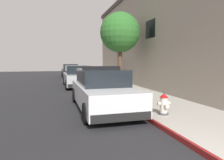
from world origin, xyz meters
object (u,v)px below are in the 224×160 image
police_cruiser (102,90)px  fire_hydrant (164,104)px  parked_car_silver_ahead (77,77)px  street_tree (120,33)px  parked_car_dark_far (70,71)px

police_cruiser → fire_hydrant: size_ratio=6.37×
fire_hydrant → parked_car_silver_ahead: bearing=100.3°
parked_car_silver_ahead → street_tree: size_ratio=1.01×
parked_car_silver_ahead → street_tree: street_tree is taller
parked_car_silver_ahead → parked_car_dark_far: same height
parked_car_silver_ahead → street_tree: (2.36, -3.04, 2.91)m
parked_car_silver_ahead → fire_hydrant: size_ratio=6.37×
police_cruiser → street_tree: size_ratio=1.01×
parked_car_dark_far → street_tree: size_ratio=1.01×
police_cruiser → parked_car_dark_far: 17.22m
parked_car_silver_ahead → fire_hydrant: bearing=-79.7°
parked_car_dark_far → fire_hydrant: 19.12m
parked_car_dark_far → fire_hydrant: bearing=-85.3°
fire_hydrant → street_tree: 7.30m
street_tree → parked_car_silver_ahead: bearing=127.8°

